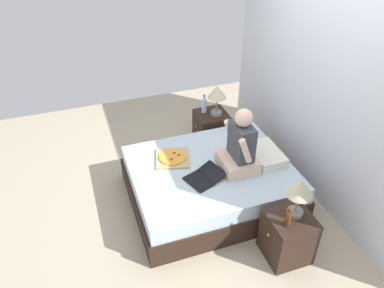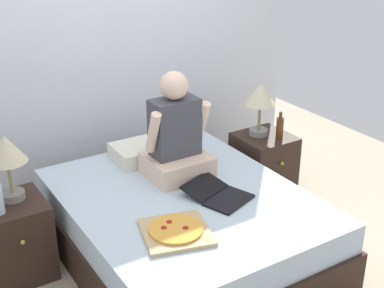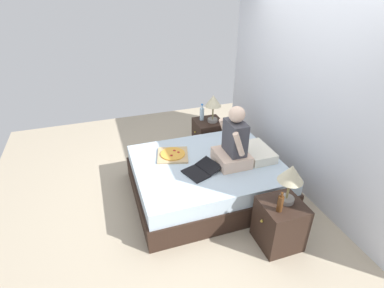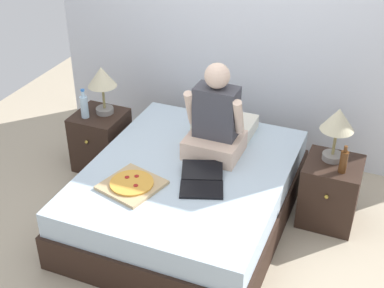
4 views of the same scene
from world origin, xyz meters
name	(u,v)px [view 1 (image 1 of 4)]	position (x,y,z in m)	size (l,w,h in m)	color
ground_plane	(210,198)	(0.00, 0.00, 0.00)	(5.77, 5.77, 0.00)	tan
wall_back	(318,93)	(0.00, 1.32, 1.25)	(3.77, 0.12, 2.50)	silver
bed	(210,183)	(0.00, 0.00, 0.25)	(1.56, 1.92, 0.50)	black
nightstand_left	(211,130)	(-1.06, 0.43, 0.27)	(0.44, 0.47, 0.55)	black
lamp_on_left_nightstand	(217,94)	(-1.02, 0.48, 0.88)	(0.26, 0.26, 0.45)	gray
water_bottle	(204,105)	(-1.14, 0.34, 0.66)	(0.07, 0.07, 0.28)	silver
nightstand_right	(288,236)	(1.06, 0.43, 0.27)	(0.44, 0.47, 0.55)	black
lamp_on_right_nightstand	(300,190)	(1.03, 0.48, 0.88)	(0.26, 0.26, 0.45)	gray
beer_bottle	(288,218)	(1.13, 0.33, 0.64)	(0.06, 0.06, 0.23)	#512D14
pillow	(265,155)	(0.07, 0.68, 0.56)	(0.52, 0.34, 0.12)	silver
person_seated	(240,148)	(0.12, 0.30, 0.79)	(0.47, 0.40, 0.78)	beige
laptop	(203,178)	(0.19, -0.17, 0.52)	(0.44, 0.50, 0.07)	black
pizza_box	(173,158)	(-0.29, -0.38, 0.52)	(0.49, 0.49, 0.05)	tan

